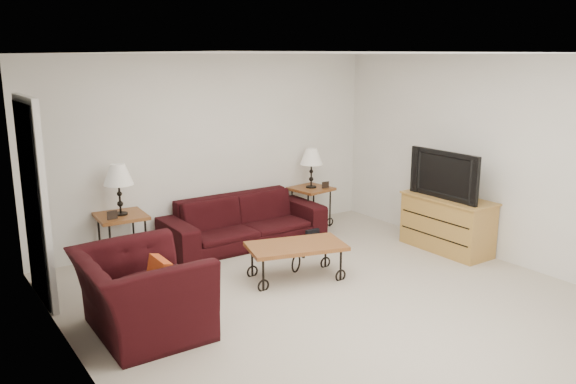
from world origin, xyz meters
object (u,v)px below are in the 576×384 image
(side_table_left, at_px, (123,239))
(coffee_table, at_px, (296,261))
(sofa, at_px, (244,221))
(lamp_left, at_px, (119,190))
(armchair, at_px, (141,293))
(tv_stand, at_px, (447,224))
(backpack, at_px, (308,230))
(side_table_right, at_px, (311,206))
(lamp_right, at_px, (311,168))
(television, at_px, (449,174))

(side_table_left, height_order, coffee_table, side_table_left)
(sofa, bearing_deg, side_table_left, 173.59)
(lamp_left, xyz_separation_m, armchair, (-0.47, -1.88, -0.54))
(side_table_left, distance_m, tv_stand, 4.10)
(tv_stand, xyz_separation_m, backpack, (-1.34, 1.22, -0.16))
(lamp_left, height_order, tv_stand, lamp_left)
(sofa, bearing_deg, armchair, -140.63)
(side_table_right, xyz_separation_m, tv_stand, (0.79, -1.90, 0.06))
(side_table_right, bearing_deg, tv_stand, -67.50)
(lamp_right, bearing_deg, tv_stand, -67.50)
(coffee_table, relative_size, television, 1.02)
(lamp_right, xyz_separation_m, tv_stand, (0.79, -1.90, -0.52))
(armchair, bearing_deg, side_table_right, -59.94)
(sofa, height_order, armchair, armchair)
(side_table_right, bearing_deg, television, -68.02)
(lamp_left, height_order, backpack, lamp_left)
(side_table_right, height_order, armchair, armchair)
(sofa, distance_m, side_table_right, 1.26)
(lamp_left, relative_size, tv_stand, 0.52)
(lamp_left, bearing_deg, tv_stand, -27.52)
(lamp_left, bearing_deg, side_table_left, 0.00)
(lamp_right, bearing_deg, lamp_left, 180.00)
(coffee_table, bearing_deg, lamp_left, 132.34)
(sofa, relative_size, armchair, 1.85)
(armchair, distance_m, backpack, 3.02)
(side_table_right, height_order, backpack, side_table_right)
(tv_stand, bearing_deg, sofa, 139.88)
(side_table_right, relative_size, television, 0.55)
(sofa, xyz_separation_m, lamp_right, (1.25, 0.18, 0.55))
(lamp_left, distance_m, lamp_right, 2.85)
(armchair, distance_m, television, 4.13)
(side_table_right, distance_m, armchair, 3.82)
(armchair, height_order, backpack, armchair)
(side_table_left, xyz_separation_m, television, (3.62, -1.90, 0.71))
(tv_stand, bearing_deg, lamp_right, 112.50)
(lamp_left, bearing_deg, coffee_table, -47.66)
(side_table_right, relative_size, tv_stand, 0.49)
(armchair, xyz_separation_m, television, (4.08, -0.02, 0.63))
(side_table_right, distance_m, lamp_right, 0.58)
(sofa, relative_size, backpack, 5.55)
(side_table_left, bearing_deg, backpack, -16.27)
(side_table_left, bearing_deg, coffee_table, -47.66)
(side_table_left, height_order, lamp_right, lamp_right)
(side_table_left, distance_m, lamp_right, 2.91)
(coffee_table, relative_size, backpack, 2.74)
(side_table_left, xyz_separation_m, tv_stand, (3.64, -1.90, 0.05))
(armchair, xyz_separation_m, backpack, (2.77, 1.21, -0.19))
(lamp_right, xyz_separation_m, coffee_table, (-1.40, -1.60, -0.67))
(side_table_left, xyz_separation_m, backpack, (2.30, -0.67, -0.11))
(side_table_right, bearing_deg, lamp_left, 180.00)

